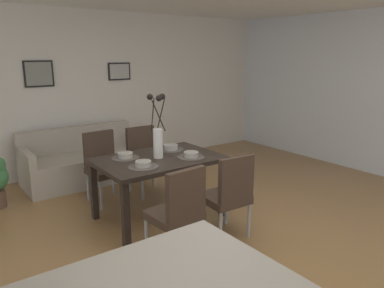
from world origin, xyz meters
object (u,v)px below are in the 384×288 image
(dining_table, at_px, (159,165))
(dining_chair_far_left, at_px, (229,192))
(bowl_far_left, at_px, (191,154))
(bowl_near_left, at_px, (143,163))
(dining_chair_near_left, at_px, (179,209))
(framed_picture_left, at_px, (39,74))
(dining_chair_far_right, at_px, (145,157))
(framed_picture_center, at_px, (119,71))
(sofa, at_px, (84,163))
(bowl_near_right, at_px, (125,155))
(centerpiece_vase, at_px, (158,134))
(dining_chair_near_right, at_px, (104,163))
(bowl_far_right, at_px, (171,147))

(dining_table, relative_size, dining_chair_far_left, 1.52)
(bowl_far_left, bearing_deg, bowl_near_left, 180.00)
(dining_table, relative_size, bowl_near_left, 8.24)
(dining_table, xyz_separation_m, dining_chair_near_left, (-0.34, -0.91, -0.14))
(bowl_near_left, distance_m, framed_picture_left, 2.68)
(dining_table, height_order, bowl_near_left, bowl_near_left)
(dining_chair_far_right, distance_m, framed_picture_center, 1.87)
(dining_chair_near_left, relative_size, bowl_near_left, 5.41)
(sofa, xyz_separation_m, framed_picture_center, (0.88, 0.48, 1.34))
(bowl_near_left, relative_size, framed_picture_center, 0.43)
(bowl_near_right, bearing_deg, framed_picture_center, 65.23)
(dining_chair_near_left, relative_size, centerpiece_vase, 1.25)
(dining_chair_near_right, xyz_separation_m, framed_picture_left, (-0.35, 1.41, 1.11))
(dining_chair_near_right, bearing_deg, dining_table, -71.52)
(dining_chair_near_left, height_order, bowl_far_left, dining_chair_near_left)
(bowl_far_left, distance_m, bowl_far_right, 0.43)
(dining_table, xyz_separation_m, framed_picture_left, (-0.65, 2.31, 0.97))
(dining_chair_near_left, relative_size, framed_picture_left, 2.16)
(bowl_near_right, bearing_deg, framed_picture_left, 99.18)
(bowl_near_left, bearing_deg, sofa, 87.62)
(dining_chair_near_left, bearing_deg, bowl_far_right, 59.78)
(dining_chair_far_right, xyz_separation_m, framed_picture_left, (-0.94, 1.46, 1.11))
(centerpiece_vase, bearing_deg, bowl_near_left, -145.89)
(bowl_near_right, bearing_deg, dining_chair_far_right, 46.74)
(dining_table, relative_size, bowl_near_right, 8.24)
(dining_chair_near_left, bearing_deg, centerpiece_vase, 69.58)
(bowl_far_left, height_order, framed_picture_left, framed_picture_left)
(dining_chair_near_right, relative_size, dining_chair_far_left, 1.00)
(bowl_far_right, bearing_deg, dining_chair_far_right, 92.50)
(dining_chair_far_left, distance_m, bowl_far_left, 0.71)
(bowl_far_left, bearing_deg, dining_chair_far_right, 91.50)
(dining_chair_far_left, xyz_separation_m, framed_picture_center, (0.33, 3.18, 1.11))
(dining_chair_far_left, relative_size, bowl_far_right, 5.41)
(dining_chair_near_right, relative_size, centerpiece_vase, 1.25)
(bowl_near_left, bearing_deg, dining_chair_far_right, 60.52)
(dining_chair_far_right, relative_size, sofa, 0.51)
(dining_chair_far_left, height_order, framed_picture_left, framed_picture_left)
(bowl_far_right, bearing_deg, dining_table, -145.98)
(dining_chair_near_left, distance_m, dining_chair_near_right, 1.81)
(dining_table, bearing_deg, dining_chair_far_left, -69.53)
(dining_chair_far_left, height_order, dining_chair_far_right, same)
(bowl_far_right, relative_size, framed_picture_left, 0.40)
(bowl_far_left, bearing_deg, centerpiece_vase, 145.74)
(centerpiece_vase, xyz_separation_m, sofa, (-0.23, 1.83, -0.74))
(dining_chair_near_left, height_order, centerpiece_vase, centerpiece_vase)
(dining_chair_near_right, bearing_deg, framed_picture_left, 104.05)
(dining_chair_near_right, xyz_separation_m, centerpiece_vase, (0.30, -0.90, 0.51))
(dining_table, bearing_deg, dining_chair_far_right, 71.39)
(dining_table, relative_size, bowl_far_left, 8.24)
(bowl_far_left, xyz_separation_m, bowl_far_right, (0.00, 0.43, 0.00))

